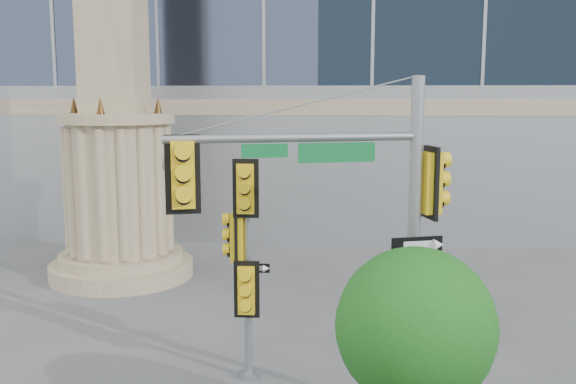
{
  "coord_description": "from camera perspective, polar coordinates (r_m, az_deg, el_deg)",
  "views": [
    {
      "loc": [
        0.5,
        -10.15,
        5.61
      ],
      "look_at": [
        -0.31,
        2.0,
        3.79
      ],
      "focal_mm": 40.0,
      "sensor_mm": 36.0,
      "label": 1
    }
  ],
  "objects": [
    {
      "name": "secondary_signal_pole",
      "position": [
        12.52,
        -3.89,
        -5.19
      ],
      "size": [
        0.77,
        0.57,
        4.51
      ],
      "rotation": [
        0.0,
        0.0,
        0.0
      ],
      "color": "slate",
      "rests_on": "ground"
    },
    {
      "name": "main_signal_pole",
      "position": [
        10.67,
        5.9,
        -1.93
      ],
      "size": [
        4.5,
        1.66,
        5.95
      ],
      "rotation": [
        0.0,
        0.0,
        0.28
      ],
      "color": "slate",
      "rests_on": "ground"
    },
    {
      "name": "street_tree",
      "position": [
        9.31,
        11.49,
        -12.2
      ],
      "size": [
        2.29,
        2.23,
        3.56
      ],
      "color": "#9E886B",
      "rests_on": "ground"
    },
    {
      "name": "monument",
      "position": [
        20.23,
        -15.08,
        7.96
      ],
      "size": [
        4.4,
        4.4,
        16.6
      ],
      "color": "#9E886B",
      "rests_on": "ground"
    }
  ]
}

